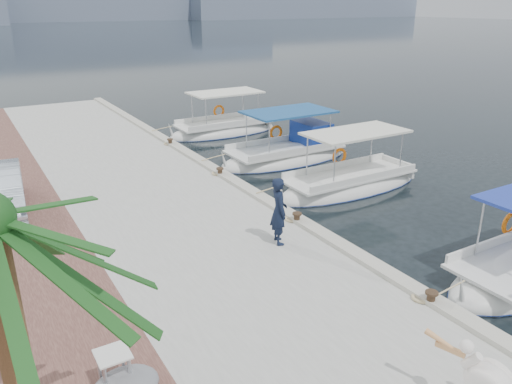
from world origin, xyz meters
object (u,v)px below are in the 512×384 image
fishing_caique_d (287,156)px  fishing_caique_e (224,131)px  pelican (487,383)px  fishing_caique_c (349,186)px  fisherman (279,211)px

fishing_caique_d → fishing_caique_e: (-0.16, 5.85, -0.07)m
fishing_caique_e → pelican: bearing=-106.1°
fishing_caique_c → pelican: 11.62m
fishing_caique_d → fisherman: size_ratio=3.42×
pelican → fisherman: fisherman is taller
fishing_caique_d → fishing_caique_e: 5.85m
pelican → fishing_caique_c: bearing=59.4°
fishing_caique_e → pelican: 20.97m
fishing_caique_d → pelican: size_ratio=4.06×
fishing_caique_e → fisherman: fisherman is taller
pelican → fisherman: size_ratio=0.84×
fishing_caique_c → fishing_caique_e: (-0.09, 10.16, -0.00)m
fishing_caique_e → fisherman: size_ratio=3.36×
fishing_caique_e → fishing_caique_d: bearing=-88.4°
pelican → fishing_caique_e: bearing=73.9°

